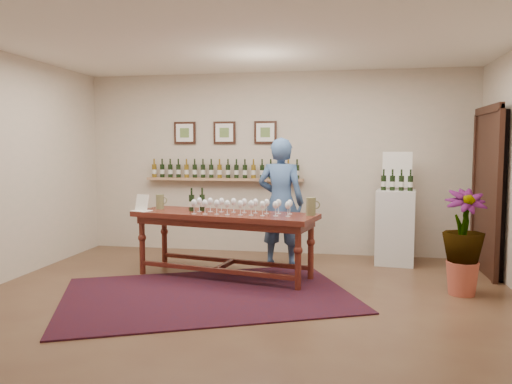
% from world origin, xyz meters
% --- Properties ---
extents(ground, '(6.00, 6.00, 0.00)m').
position_xyz_m(ground, '(0.00, 0.00, 0.00)').
color(ground, '#503323').
rests_on(ground, ground).
extents(room_shell, '(6.00, 6.00, 6.00)m').
position_xyz_m(room_shell, '(2.11, 1.86, 1.12)').
color(room_shell, beige).
rests_on(room_shell, ground).
extents(rug, '(3.69, 3.15, 0.02)m').
position_xyz_m(rug, '(-0.42, 0.06, 0.01)').
color(rug, '#4D100D').
rests_on(rug, ground).
extents(tasting_table, '(2.43, 1.21, 0.83)m').
position_xyz_m(tasting_table, '(-0.42, 0.88, 0.70)').
color(tasting_table, '#451411').
rests_on(tasting_table, ground).
extents(table_glasses, '(1.37, 0.37, 0.19)m').
position_xyz_m(table_glasses, '(-0.18, 0.80, 0.92)').
color(table_glasses, white).
rests_on(table_glasses, tasting_table).
extents(table_bottles, '(0.29, 0.21, 0.28)m').
position_xyz_m(table_bottles, '(-0.81, 0.99, 0.97)').
color(table_bottles, black).
rests_on(table_bottles, tasting_table).
extents(pitcher_left, '(0.15, 0.15, 0.20)m').
position_xyz_m(pitcher_left, '(-1.36, 1.10, 0.92)').
color(pitcher_left, '#676740').
rests_on(pitcher_left, tasting_table).
extents(pitcher_right, '(0.17, 0.17, 0.22)m').
position_xyz_m(pitcher_right, '(0.67, 0.81, 0.93)').
color(pitcher_right, '#676740').
rests_on(pitcher_right, tasting_table).
extents(menu_card, '(0.28, 0.24, 0.21)m').
position_xyz_m(menu_card, '(-1.52, 0.88, 0.93)').
color(menu_card, white).
rests_on(menu_card, tasting_table).
extents(display_pedestal, '(0.59, 0.59, 1.05)m').
position_xyz_m(display_pedestal, '(1.79, 2.03, 0.52)').
color(display_pedestal, silver).
rests_on(display_pedestal, ground).
extents(pedestal_bottles, '(0.29, 0.11, 0.29)m').
position_xyz_m(pedestal_bottles, '(1.79, 1.97, 1.19)').
color(pedestal_bottles, black).
rests_on(pedestal_bottles, display_pedestal).
extents(info_sign, '(0.41, 0.08, 0.56)m').
position_xyz_m(info_sign, '(1.81, 2.19, 1.33)').
color(info_sign, white).
rests_on(info_sign, display_pedestal).
extents(potted_plant, '(0.58, 0.58, 1.02)m').
position_xyz_m(potted_plant, '(2.38, 0.59, 0.60)').
color(potted_plant, '#B14F3B').
rests_on(potted_plant, ground).
extents(person, '(0.70, 0.51, 1.78)m').
position_xyz_m(person, '(0.20, 1.61, 0.89)').
color(person, '#3A5A8A').
rests_on(person, ground).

